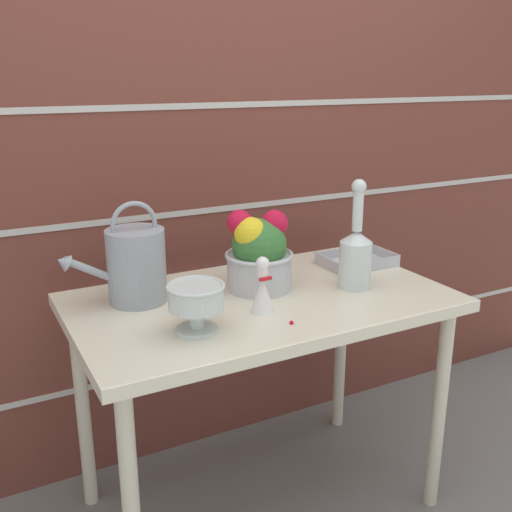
# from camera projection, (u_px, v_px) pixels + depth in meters

# --- Properties ---
(ground_plane) EXTENTS (12.00, 12.00, 0.00)m
(ground_plane) POSITION_uv_depth(u_px,v_px,m) (261.00, 501.00, 2.02)
(ground_plane) COLOR slate
(brick_wall) EXTENTS (3.60, 0.08, 2.20)m
(brick_wall) POSITION_uv_depth(u_px,v_px,m) (198.00, 158.00, 2.09)
(brick_wall) COLOR brown
(brick_wall) RESTS_ON ground_plane
(patio_table) EXTENTS (1.13, 0.66, 0.74)m
(patio_table) POSITION_uv_depth(u_px,v_px,m) (261.00, 322.00, 1.83)
(patio_table) COLOR beige
(patio_table) RESTS_ON ground_plane
(watering_can) EXTENTS (0.31, 0.17, 0.30)m
(watering_can) POSITION_uv_depth(u_px,v_px,m) (135.00, 264.00, 1.73)
(watering_can) COLOR #93999E
(watering_can) RESTS_ON patio_table
(crystal_pedestal_bowl) EXTENTS (0.15, 0.15, 0.13)m
(crystal_pedestal_bowl) POSITION_uv_depth(u_px,v_px,m) (196.00, 301.00, 1.53)
(crystal_pedestal_bowl) COLOR silver
(crystal_pedestal_bowl) RESTS_ON patio_table
(flower_planter) EXTENTS (0.21, 0.21, 0.25)m
(flower_planter) POSITION_uv_depth(u_px,v_px,m) (259.00, 253.00, 1.84)
(flower_planter) COLOR #BCBCC1
(flower_planter) RESTS_ON patio_table
(glass_decanter) EXTENTS (0.10, 0.10, 0.34)m
(glass_decanter) POSITION_uv_depth(u_px,v_px,m) (356.00, 253.00, 1.85)
(glass_decanter) COLOR silver
(glass_decanter) RESTS_ON patio_table
(figurine_vase) EXTENTS (0.07, 0.07, 0.16)m
(figurine_vase) POSITION_uv_depth(u_px,v_px,m) (262.00, 290.00, 1.67)
(figurine_vase) COLOR white
(figurine_vase) RESTS_ON patio_table
(wire_tray) EXTENTS (0.25, 0.17, 0.04)m
(wire_tray) POSITION_uv_depth(u_px,v_px,m) (357.00, 262.00, 2.10)
(wire_tray) COLOR #B7B7BC
(wire_tray) RESTS_ON patio_table
(fallen_petal) EXTENTS (0.01, 0.01, 0.01)m
(fallen_petal) POSITION_uv_depth(u_px,v_px,m) (291.00, 323.00, 1.61)
(fallen_petal) COLOR red
(fallen_petal) RESTS_ON patio_table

